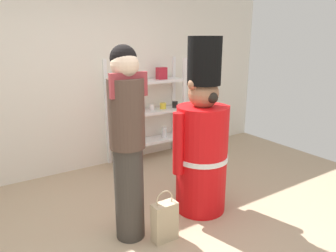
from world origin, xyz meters
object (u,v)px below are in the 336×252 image
(merchandise_shelf, at_px, (147,110))
(teddy_bear_guard, at_px, (202,143))
(person_shopper, at_px, (127,140))
(shopping_bag, at_px, (165,221))

(merchandise_shelf, relative_size, teddy_bear_guard, 0.84)
(merchandise_shelf, distance_m, teddy_bear_guard, 1.62)
(person_shopper, bearing_deg, shopping_bag, -43.56)
(teddy_bear_guard, xyz_separation_m, person_shopper, (-0.86, -0.04, 0.19))
(merchandise_shelf, distance_m, person_shopper, 1.99)
(teddy_bear_guard, bearing_deg, merchandise_shelf, 80.98)
(teddy_bear_guard, distance_m, shopping_bag, 0.88)
(shopping_bag, bearing_deg, merchandise_shelf, 64.76)
(teddy_bear_guard, height_order, shopping_bag, teddy_bear_guard)
(person_shopper, xyz_separation_m, shopping_bag, (0.24, -0.22, -0.75))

